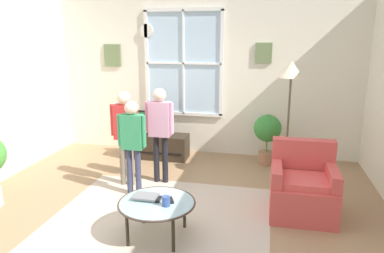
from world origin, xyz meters
name	(u,v)px	position (x,y,z in m)	size (l,w,h in m)	color
ground_plane	(164,220)	(0.00, 0.00, -0.01)	(6.01, 5.86, 0.02)	#9E7A56
back_wall	(204,75)	(-0.02, 2.69, 1.43)	(5.41, 0.17, 2.84)	silver
area_rug	(160,218)	(-0.04, 0.01, 0.00)	(2.56, 2.26, 0.01)	#C6B29E
tv_stand	(155,146)	(-0.79, 2.14, 0.21)	(1.18, 0.42, 0.43)	#2D2319
television	(154,122)	(-0.79, 2.14, 0.65)	(0.60, 0.08, 0.42)	#4C4C4C
armchair	(303,188)	(1.60, 0.51, 0.33)	(0.76, 0.74, 0.87)	#D14C47
coffee_table	(157,204)	(0.04, -0.37, 0.38)	(0.83, 0.83, 0.41)	#99B2B7
book_stack	(146,197)	(-0.10, -0.32, 0.43)	(0.26, 0.19, 0.04)	#85BBB2
cup	(166,201)	(0.16, -0.43, 0.46)	(0.08, 0.08, 0.11)	#334C8C
remote_near_books	(159,199)	(0.05, -0.32, 0.41)	(0.04, 0.14, 0.02)	black
remote_near_cup	(171,200)	(0.18, -0.31, 0.41)	(0.04, 0.14, 0.02)	black
person_green_shirt	(132,137)	(-0.59, 0.58, 0.82)	(0.39, 0.18, 1.30)	#333851
person_red_shirt	(125,127)	(-0.81, 0.89, 0.86)	(0.41, 0.19, 1.37)	#726656
person_pink_shirt	(160,124)	(-0.36, 1.09, 0.88)	(0.42, 0.19, 1.40)	black
potted_plant_by_window	(267,132)	(1.15, 2.21, 0.56)	(0.46, 0.46, 0.85)	#9E6B4C
floor_lamp	(291,83)	(1.42, 1.27, 1.50)	(0.32, 0.32, 1.79)	black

